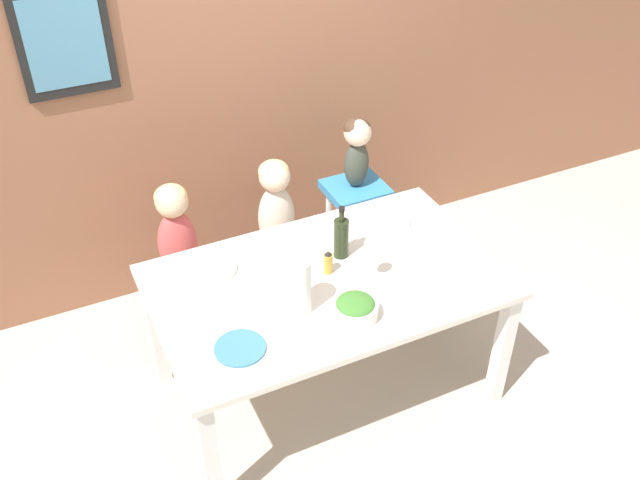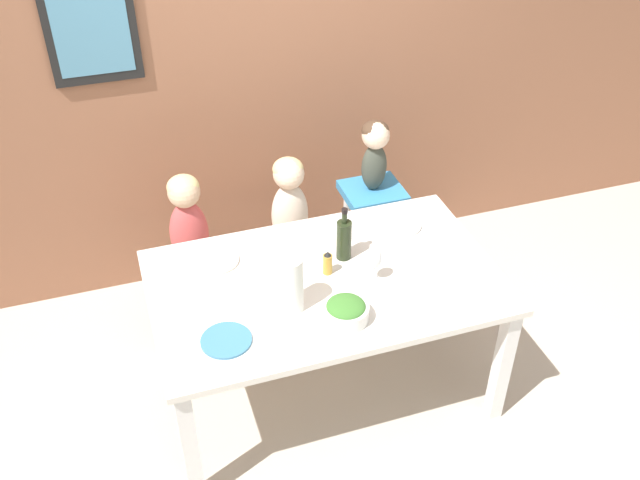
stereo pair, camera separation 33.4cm
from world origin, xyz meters
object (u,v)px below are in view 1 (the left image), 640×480
wine_bottle (341,237)px  chair_right_highchair (355,210)px  person_child_center (276,202)px  wine_glass_near (376,255)px  chair_far_left (184,284)px  dinner_plate_back_right (390,220)px  dinner_plate_front_left (240,348)px  salad_bowl_large (356,308)px  dinner_plate_back_left (214,269)px  person_baby_right (357,145)px  chair_far_center (278,257)px  paper_towel_roll (298,286)px  person_child_left (175,227)px

wine_bottle → chair_right_highchair: bearing=56.1°
person_child_center → wine_glass_near: (0.19, -0.78, 0.11)m
chair_far_left → dinner_plate_back_right: bearing=-21.6°
dinner_plate_front_left → salad_bowl_large: bearing=-3.0°
wine_glass_near → salad_bowl_large: wine_glass_near is taller
person_child_center → dinner_plate_back_left: 0.64m
person_baby_right → dinner_plate_back_right: (-0.01, -0.42, -0.23)m
chair_far_center → dinner_plate_back_right: size_ratio=2.03×
chair_far_left → chair_right_highchair: size_ratio=0.62×
wine_bottle → dinner_plate_back_right: 0.42m
chair_far_center → person_child_center: 0.39m
chair_far_left → person_baby_right: size_ratio=1.07×
salad_bowl_large → dinner_plate_back_right: salad_bowl_large is taller
paper_towel_roll → salad_bowl_large: (0.22, -0.15, -0.09)m
chair_right_highchair → person_baby_right: person_baby_right is taller
person_child_left → paper_towel_roll: paper_towel_roll is taller
dinner_plate_back_right → person_baby_right: bearing=88.1°
person_child_left → salad_bowl_large: bearing=-61.5°
salad_bowl_large → chair_far_center: bearing=88.6°
paper_towel_roll → wine_glass_near: bearing=8.8°
person_baby_right → paper_towel_roll: 1.13m
dinner_plate_back_left → person_child_left: bearing=100.1°
chair_far_center → dinner_plate_back_left: bearing=-140.2°
chair_far_center → dinner_plate_back_right: (0.48, -0.42, 0.39)m
salad_bowl_large → dinner_plate_back_left: 0.75m
wine_glass_near → dinner_plate_back_left: 0.78m
person_child_center → dinner_plate_back_right: 0.64m
dinner_plate_back_left → wine_bottle: bearing=-14.9°
paper_towel_roll → person_child_left: bearing=111.0°
dinner_plate_back_left → dinner_plate_back_right: bearing=-0.3°
chair_right_highchair → dinner_plate_front_left: bearing=-137.7°
person_child_left → wine_glass_near: person_child_left is taller
person_child_left → person_baby_right: bearing=0.0°
wine_glass_near → salad_bowl_large: size_ratio=0.85×
salad_bowl_large → dinner_plate_back_left: (-0.47, 0.58, -0.04)m
chair_right_highchair → dinner_plate_back_right: 0.46m
chair_right_highchair → person_child_left: (-1.06, 0.00, 0.20)m
salad_bowl_large → dinner_plate_back_right: (0.51, 0.58, -0.04)m
chair_right_highchair → salad_bowl_large: bearing=-117.7°
chair_far_left → wine_glass_near: size_ratio=2.56×
person_child_left → person_child_center: same height
chair_far_center → paper_towel_roll: bearing=-105.8°
person_baby_right → person_child_center: bearing=-179.9°
dinner_plate_back_left → dinner_plate_back_right: 0.98m
salad_bowl_large → dinner_plate_back_left: salad_bowl_large is taller
chair_far_left → wine_glass_near: 1.20m
dinner_plate_front_left → dinner_plate_back_right: bearing=27.7°
wine_bottle → wine_glass_near: size_ratio=1.64×
salad_bowl_large → dinner_plate_front_left: size_ratio=0.93×
chair_far_center → paper_towel_roll: paper_towel_roll is taller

